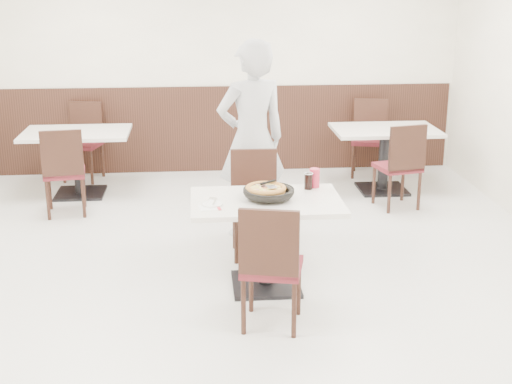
{
  "coord_description": "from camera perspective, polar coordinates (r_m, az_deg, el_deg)",
  "views": [
    {
      "loc": [
        -0.34,
        -5.51,
        2.48
      ],
      "look_at": [
        0.11,
        -0.3,
        0.86
      ],
      "focal_mm": 50.0,
      "sensor_mm": 36.0,
      "label": 1
    }
  ],
  "objects": [
    {
      "name": "wall_front",
      "position": [
        2.31,
        4.25,
        -10.85
      ],
      "size": [
        6.0,
        0.04,
        2.8
      ],
      "primitive_type": "cube",
      "color": "beige",
      "rests_on": "floor"
    },
    {
      "name": "pizza",
      "position": [
        5.7,
        0.78,
        0.13
      ],
      "size": [
        0.32,
        0.32,
        0.02
      ],
      "primitive_type": "cylinder",
      "rotation": [
        0.0,
        0.0,
        0.02
      ],
      "color": "#B87A2E",
      "rests_on": "pizza_pan"
    },
    {
      "name": "bg_chair_right_near",
      "position": [
        7.89,
        11.26,
        2.13
      ],
      "size": [
        0.5,
        0.5,
        0.95
      ],
      "primitive_type": null,
      "rotation": [
        0.0,
        0.0,
        0.23
      ],
      "color": "black",
      "rests_on": "floor"
    },
    {
      "name": "napkin",
      "position": [
        5.48,
        -3.82,
        -1.25
      ],
      "size": [
        0.17,
        0.17,
        0.0
      ],
      "primitive_type": "cube",
      "rotation": [
        0.0,
        0.0,
        0.16
      ],
      "color": "silver",
      "rests_on": "main_table"
    },
    {
      "name": "floor",
      "position": [
        6.05,
        -1.26,
        -7.02
      ],
      "size": [
        7.0,
        7.0,
        0.0
      ],
      "primitive_type": "plane",
      "color": "#AEAEA9",
      "rests_on": "ground"
    },
    {
      "name": "bg_chair_left_near",
      "position": [
        7.79,
        -15.09,
        1.66
      ],
      "size": [
        0.47,
        0.47,
        0.95
      ],
      "primitive_type": null,
      "rotation": [
        0.0,
        0.0,
        0.14
      ],
      "color": "black",
      "rests_on": "floor"
    },
    {
      "name": "bg_table_right",
      "position": [
        8.49,
        10.17,
        2.56
      ],
      "size": [
        1.29,
        0.95,
        0.75
      ],
      "primitive_type": null,
      "rotation": [
        0.0,
        0.0,
        -0.13
      ],
      "color": "silver",
      "rests_on": "floor"
    },
    {
      "name": "chair_near",
      "position": [
        5.14,
        1.29,
        -5.79
      ],
      "size": [
        0.51,
        0.51,
        0.95
      ],
      "primitive_type": null,
      "rotation": [
        0.0,
        0.0,
        -0.23
      ],
      "color": "black",
      "rests_on": "floor"
    },
    {
      "name": "pizza_pan",
      "position": [
        5.66,
        1.02,
        -0.18
      ],
      "size": [
        0.39,
        0.39,
        0.01
      ],
      "primitive_type": "cylinder",
      "rotation": [
        0.0,
        0.0,
        0.02
      ],
      "color": "black",
      "rests_on": "trivet"
    },
    {
      "name": "red_cup",
      "position": [
        5.99,
        4.7,
        1.13
      ],
      "size": [
        0.09,
        0.09,
        0.16
      ],
      "primitive_type": "cylinder",
      "rotation": [
        0.0,
        0.0,
        0.02
      ],
      "color": "#B22138",
      "rests_on": "main_table"
    },
    {
      "name": "pizza_server",
      "position": [
        5.68,
        1.28,
        0.41
      ],
      "size": [
        0.09,
        0.1,
        0.0
      ],
      "primitive_type": "cube",
      "rotation": [
        0.0,
        0.0,
        0.19
      ],
      "color": "white",
      "rests_on": "pizza"
    },
    {
      "name": "bg_chair_right_far",
      "position": [
        9.08,
        9.03,
        4.21
      ],
      "size": [
        0.52,
        0.52,
        0.95
      ],
      "primitive_type": null,
      "rotation": [
        0.0,
        0.0,
        2.87
      ],
      "color": "black",
      "rests_on": "floor"
    },
    {
      "name": "bg_chair_left_far",
      "position": [
        9.03,
        -13.76,
        3.86
      ],
      "size": [
        0.51,
        0.51,
        0.95
      ],
      "primitive_type": null,
      "rotation": [
        0.0,
        0.0,
        2.88
      ],
      "color": "black",
      "rests_on": "floor"
    },
    {
      "name": "fork",
      "position": [
        5.57,
        -3.32,
        -0.76
      ],
      "size": [
        0.05,
        0.17,
        0.0
      ],
      "primitive_type": "cube",
      "rotation": [
        0.0,
        0.0,
        -0.19
      ],
      "color": "white",
      "rests_on": "side_plate"
    },
    {
      "name": "diner_person",
      "position": [
        6.79,
        -0.36,
        4.19
      ],
      "size": [
        0.8,
        0.65,
        1.9
      ],
      "primitive_type": "imported",
      "rotation": [
        0.0,
        0.0,
        3.46
      ],
      "color": "silver",
      "rests_on": "floor"
    },
    {
      "name": "chair_far",
      "position": [
        6.39,
        -0.07,
        -1.11
      ],
      "size": [
        0.43,
        0.43,
        0.95
      ],
      "primitive_type": null,
      "rotation": [
        0.0,
        0.0,
        3.12
      ],
      "color": "black",
      "rests_on": "floor"
    },
    {
      "name": "side_plate",
      "position": [
        5.53,
        -3.52,
        -0.98
      ],
      "size": [
        0.16,
        0.16,
        0.01
      ],
      "primitive_type": "cylinder",
      "rotation": [
        0.0,
        0.0,
        0.02
      ],
      "color": "white",
      "rests_on": "napkin"
    },
    {
      "name": "main_table",
      "position": [
        5.79,
        0.81,
        -4.14
      ],
      "size": [
        1.21,
        0.82,
        0.75
      ],
      "primitive_type": null,
      "rotation": [
        0.0,
        0.0,
        0.02
      ],
      "color": "silver",
      "rests_on": "floor"
    },
    {
      "name": "cola_glass",
      "position": [
        5.94,
        4.21,
        0.84
      ],
      "size": [
        0.07,
        0.07,
        0.13
      ],
      "primitive_type": "cylinder",
      "rotation": [
        0.0,
        0.0,
        0.02
      ],
      "color": "black",
      "rests_on": "main_table"
    },
    {
      "name": "trivet",
      "position": [
        5.69,
        1.12,
        -0.34
      ],
      "size": [
        0.11,
        0.11,
        0.04
      ],
      "primitive_type": "cylinder",
      "rotation": [
        0.0,
        0.0,
        0.02
      ],
      "color": "black",
      "rests_on": "main_table"
    },
    {
      "name": "bg_table_left",
      "position": [
        8.45,
        -14.02,
        2.25
      ],
      "size": [
        1.22,
        0.83,
        0.75
      ],
      "primitive_type": null,
      "rotation": [
        0.0,
        0.0,
        -0.03
      ],
      "color": "silver",
      "rests_on": "floor"
    },
    {
      "name": "wall_back",
      "position": [
        9.08,
        -2.77,
        10.34
      ],
      "size": [
        6.0,
        0.04,
        2.8
      ],
      "primitive_type": "cube",
      "color": "beige",
      "rests_on": "floor"
    },
    {
      "name": "wainscot_back",
      "position": [
        9.2,
        -2.69,
        5.06
      ],
      "size": [
        5.9,
        0.03,
        1.1
      ],
      "primitive_type": "cube",
      "color": "black",
      "rests_on": "floor"
    }
  ]
}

